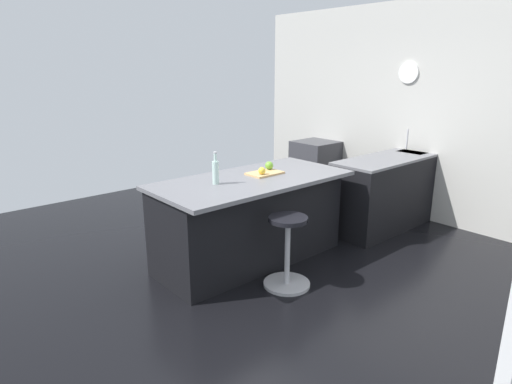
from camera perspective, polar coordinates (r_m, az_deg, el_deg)
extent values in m
plane|color=black|center=(4.48, -0.58, -10.17)|extent=(7.33, 7.33, 0.00)
cube|color=beige|center=(6.26, 19.76, 9.91)|extent=(0.12, 5.22, 2.82)
cylinder|color=white|center=(6.19, 19.44, 14.61)|extent=(0.03, 0.28, 0.28)
cube|color=black|center=(6.05, 18.56, 0.44)|extent=(2.33, 0.60, 0.88)
cube|color=slate|center=(5.95, 18.95, 4.65)|extent=(2.33, 0.60, 0.03)
cube|color=#38383D|center=(6.20, 20.28, 4.54)|extent=(0.44, 0.36, 0.12)
cylinder|color=#B7B7BC|center=(6.24, 19.26, 6.58)|extent=(0.02, 0.02, 0.28)
cube|color=#38383D|center=(6.90, 7.77, 3.02)|extent=(0.60, 0.60, 0.88)
cube|color=black|center=(6.72, 9.71, 2.20)|extent=(0.44, 0.01, 0.32)
cube|color=black|center=(4.55, -0.83, -3.84)|extent=(1.99, 0.78, 0.87)
cube|color=slate|center=(4.37, -0.43, 1.60)|extent=(2.05, 0.98, 0.04)
cylinder|color=#B7B7BC|center=(4.20, 4.06, -11.94)|extent=(0.44, 0.44, 0.03)
cylinder|color=#B7B7BC|center=(4.06, 4.15, -7.99)|extent=(0.05, 0.05, 0.62)
cylinder|color=black|center=(3.93, 4.24, -3.56)|extent=(0.36, 0.36, 0.04)
cube|color=tan|center=(4.53, 1.15, 2.49)|extent=(0.36, 0.24, 0.02)
sphere|color=#609E2D|center=(4.64, 1.74, 3.51)|extent=(0.09, 0.09, 0.09)
sphere|color=gold|center=(4.43, 0.79, 2.81)|extent=(0.07, 0.07, 0.07)
cylinder|color=silver|center=(4.13, -5.33, 2.53)|extent=(0.06, 0.06, 0.22)
cylinder|color=silver|center=(4.10, -5.39, 4.57)|extent=(0.03, 0.03, 0.08)
cylinder|color=#B7B7BC|center=(4.09, -5.40, 5.19)|extent=(0.03, 0.03, 0.02)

